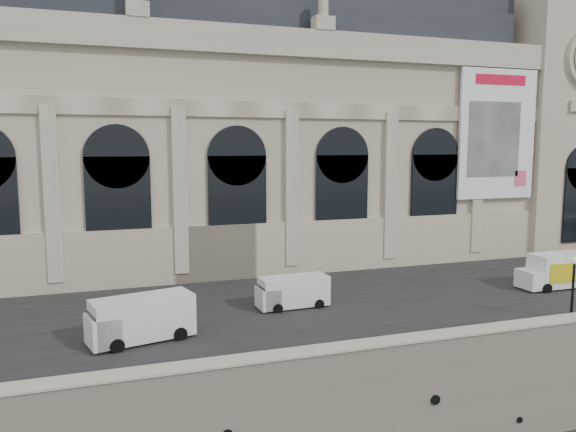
% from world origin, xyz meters
% --- Properties ---
extents(quay, '(160.00, 70.00, 6.00)m').
position_xyz_m(quay, '(0.00, 35.00, 3.00)').
color(quay, '#796F5D').
rests_on(quay, ground).
extents(street, '(160.00, 24.00, 0.06)m').
position_xyz_m(street, '(0.00, 14.00, 6.03)').
color(street, '#2D2D2D').
rests_on(street, quay).
extents(parapet, '(160.00, 1.40, 1.21)m').
position_xyz_m(parapet, '(0.00, 0.60, 6.62)').
color(parapet, '#796F5D').
rests_on(parapet, quay).
extents(museum, '(69.00, 18.70, 29.10)m').
position_xyz_m(museum, '(-5.98, 30.86, 19.72)').
color(museum, beige).
rests_on(museum, quay).
extents(clock_pavilion, '(13.00, 14.72, 36.70)m').
position_xyz_m(clock_pavilion, '(34.00, 27.93, 23.42)').
color(clock_pavilion, beige).
rests_on(clock_pavilion, quay).
extents(van_b, '(6.62, 3.73, 2.78)m').
position_xyz_m(van_b, '(-13.69, 8.18, 7.42)').
color(van_b, silver).
rests_on(van_b, quay).
extents(van_c, '(5.33, 2.36, 2.34)m').
position_xyz_m(van_c, '(-2.55, 12.03, 7.20)').
color(van_c, silver).
rests_on(van_c, quay).
extents(box_truck, '(7.27, 2.66, 2.92)m').
position_xyz_m(box_truck, '(20.91, 10.29, 7.47)').
color(box_truck, white).
rests_on(box_truck, quay).
extents(lamp_right, '(0.45, 0.45, 4.45)m').
position_xyz_m(lamp_right, '(14.39, 2.73, 8.22)').
color(lamp_right, black).
rests_on(lamp_right, quay).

